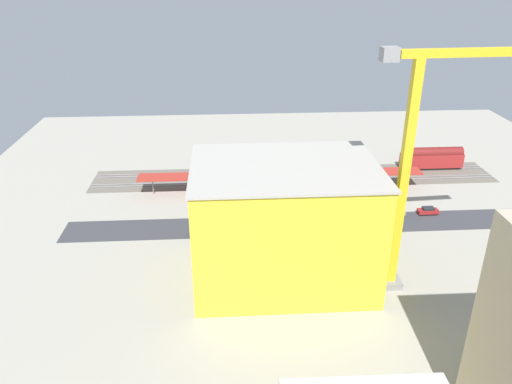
# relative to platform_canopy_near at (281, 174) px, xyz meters

# --- Properties ---
(ground_plane) EXTENTS (166.54, 166.54, 0.00)m
(ground_plane) POSITION_rel_platform_canopy_near_xyz_m (-4.45, 13.97, -4.33)
(ground_plane) COLOR #9E998C
(ground_plane) RESTS_ON ground
(rail_bed) EXTENTS (104.10, 14.39, 0.01)m
(rail_bed) POSITION_rel_platform_canopy_near_xyz_m (-4.45, -8.53, -4.33)
(rail_bed) COLOR #665E54
(rail_bed) RESTS_ON ground
(street_asphalt) EXTENTS (104.10, 9.11, 0.01)m
(street_asphalt) POSITION_rel_platform_canopy_near_xyz_m (-4.45, 17.80, -4.33)
(street_asphalt) COLOR #38383D
(street_asphalt) RESTS_ON ground
(track_rails) EXTENTS (104.09, 7.95, 0.12)m
(track_rails) POSITION_rel_platform_canopy_near_xyz_m (-4.45, -8.53, -4.15)
(track_rails) COLOR #9E9EA8
(track_rails) RESTS_ON ground
(platform_canopy_near) EXTENTS (68.84, 4.55, 4.56)m
(platform_canopy_near) POSITION_rel_platform_canopy_near_xyz_m (0.00, 0.00, 0.00)
(platform_canopy_near) COLOR #A82D23
(platform_canopy_near) RESTS_ON ground
(locomotive) EXTENTS (16.32, 3.18, 5.37)m
(locomotive) POSITION_rel_platform_canopy_near_xyz_m (-16.29, -11.67, -2.39)
(locomotive) COLOR black
(locomotive) RESTS_ON ground
(passenger_coach) EXTENTS (16.75, 3.06, 6.11)m
(passenger_coach) POSITION_rel_platform_canopy_near_xyz_m (-42.17, -11.67, -1.12)
(passenger_coach) COLOR black
(passenger_coach) RESTS_ON ground
(parked_car_0) EXTENTS (4.53, 1.87, 1.65)m
(parked_car_0) POSITION_rel_platform_canopy_near_xyz_m (-31.24, 14.66, -3.58)
(parked_car_0) COLOR black
(parked_car_0) RESTS_ON ground
(parked_car_1) EXTENTS (4.60, 1.83, 1.71)m
(parked_car_1) POSITION_rel_platform_canopy_near_xyz_m (-23.61, 14.89, -3.56)
(parked_car_1) COLOR black
(parked_car_1) RESTS_ON ground
(parked_car_2) EXTENTS (4.11, 1.93, 1.59)m
(parked_car_2) POSITION_rel_platform_canopy_near_xyz_m (-16.29, 14.29, -3.62)
(parked_car_2) COLOR black
(parked_car_2) RESTS_ON ground
(parked_car_3) EXTENTS (4.82, 1.97, 1.67)m
(parked_car_3) POSITION_rel_platform_canopy_near_xyz_m (-9.61, 14.40, -3.58)
(parked_car_3) COLOR black
(parked_car_3) RESTS_ON ground
(parked_car_4) EXTENTS (4.19, 1.89, 1.82)m
(parked_car_4) POSITION_rel_platform_canopy_near_xyz_m (-2.22, 14.34, -3.52)
(parked_car_4) COLOR black
(parked_car_4) RESTS_ON ground
(parked_car_5) EXTENTS (4.58, 2.09, 1.65)m
(parked_car_5) POSITION_rel_platform_canopy_near_xyz_m (5.54, 14.22, -3.59)
(parked_car_5) COLOR black
(parked_car_5) RESTS_ON ground
(parked_car_6) EXTENTS (4.77, 2.06, 1.64)m
(parked_car_6) POSITION_rel_platform_canopy_near_xyz_m (12.51, 14.37, -3.60)
(parked_car_6) COLOR black
(parked_car_6) RESTS_ON ground
(construction_building) EXTENTS (30.13, 22.14, 20.67)m
(construction_building) POSITION_rel_platform_canopy_near_xyz_m (3.75, 36.26, 6.00)
(construction_building) COLOR yellow
(construction_building) RESTS_ON ground
(construction_roof_slab) EXTENTS (30.73, 22.74, 0.40)m
(construction_roof_slab) POSITION_rel_platform_canopy_near_xyz_m (3.75, 36.26, 16.54)
(construction_roof_slab) COLOR #ADA89E
(construction_roof_slab) RESTS_ON construction_building
(tower_crane) EXTENTS (30.08, 3.85, 40.20)m
(tower_crane) POSITION_rel_platform_canopy_near_xyz_m (-17.10, 40.34, 19.85)
(tower_crane) COLOR gray
(tower_crane) RESTS_ON ground
(box_truck_0) EXTENTS (8.65, 2.76, 3.42)m
(box_truck_0) POSITION_rel_platform_canopy_near_xyz_m (16.19, 21.00, -2.67)
(box_truck_0) COLOR black
(box_truck_0) RESTS_ON ground
(street_tree_0) EXTENTS (4.41, 4.41, 7.17)m
(street_tree_0) POSITION_rel_platform_canopy_near_xyz_m (-14.23, 22.71, 0.61)
(street_tree_0) COLOR brown
(street_tree_0) RESTS_ON ground
(street_tree_1) EXTENTS (4.75, 4.75, 7.48)m
(street_tree_1) POSITION_rel_platform_canopy_near_xyz_m (11.21, 22.51, 0.73)
(street_tree_1) COLOR brown
(street_tree_1) RESTS_ON ground
(street_tree_2) EXTENTS (4.54, 4.54, 7.56)m
(street_tree_2) POSITION_rel_platform_canopy_near_xyz_m (-3.36, 21.94, 0.93)
(street_tree_2) COLOR brown
(street_tree_2) RESTS_ON ground
(street_tree_3) EXTENTS (6.25, 6.25, 8.43)m
(street_tree_3) POSITION_rel_platform_canopy_near_xyz_m (15.30, 22.66, 0.97)
(street_tree_3) COLOR brown
(street_tree_3) RESTS_ON ground
(traffic_light) EXTENTS (0.50, 0.36, 6.20)m
(traffic_light) POSITION_rel_platform_canopy_near_xyz_m (14.31, 22.65, -0.20)
(traffic_light) COLOR #333333
(traffic_light) RESTS_ON ground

